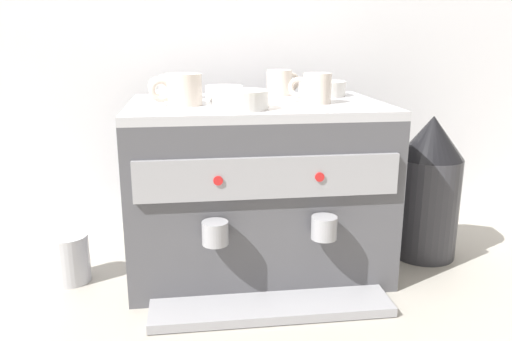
% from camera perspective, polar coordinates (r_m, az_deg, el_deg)
% --- Properties ---
extents(ground_plane, '(4.00, 4.00, 0.00)m').
position_cam_1_polar(ground_plane, '(1.38, 0.00, -10.18)').
color(ground_plane, '#9E998E').
extents(tiled_backsplash_wall, '(2.80, 0.03, 0.93)m').
position_cam_1_polar(tiled_backsplash_wall, '(1.61, -1.70, 10.65)').
color(tiled_backsplash_wall, silver).
rests_on(tiled_backsplash_wall, ground_plane).
extents(espresso_machine, '(0.62, 0.52, 0.43)m').
position_cam_1_polar(espresso_machine, '(1.30, 0.03, -1.80)').
color(espresso_machine, '#4C4C51').
rests_on(espresso_machine, ground_plane).
extents(ceramic_cup_0, '(0.10, 0.07, 0.07)m').
position_cam_1_polar(ceramic_cup_0, '(1.40, 2.75, 9.82)').
color(ceramic_cup_0, beige).
rests_on(ceramic_cup_0, espresso_machine).
extents(ceramic_cup_1, '(0.12, 0.08, 0.07)m').
position_cam_1_polar(ceramic_cup_1, '(1.21, -8.26, 8.97)').
color(ceramic_cup_1, beige).
rests_on(ceramic_cup_1, espresso_machine).
extents(ceramic_cup_2, '(0.11, 0.08, 0.06)m').
position_cam_1_polar(ceramic_cup_2, '(1.34, -9.21, 9.24)').
color(ceramic_cup_2, beige).
rests_on(ceramic_cup_2, espresso_machine).
extents(ceramic_cup_3, '(0.10, 0.07, 0.07)m').
position_cam_1_polar(ceramic_cup_3, '(1.24, 6.69, 9.15)').
color(ceramic_cup_3, beige).
rests_on(ceramic_cup_3, espresso_machine).
extents(ceramic_bowl_0, '(0.13, 0.13, 0.04)m').
position_cam_1_polar(ceramic_bowl_0, '(1.40, 7.41, 9.08)').
color(ceramic_bowl_0, white).
rests_on(ceramic_bowl_0, espresso_machine).
extents(ceramic_bowl_1, '(0.12, 0.12, 0.04)m').
position_cam_1_polar(ceramic_bowl_1, '(1.13, -1.73, 7.89)').
color(ceramic_bowl_1, white).
rests_on(ceramic_bowl_1, espresso_machine).
extents(ceramic_bowl_2, '(0.10, 0.10, 0.03)m').
position_cam_1_polar(ceramic_bowl_2, '(1.31, -3.60, 8.69)').
color(ceramic_bowl_2, white).
rests_on(ceramic_bowl_2, espresso_machine).
extents(coffee_grinder, '(0.17, 0.17, 0.38)m').
position_cam_1_polar(coffee_grinder, '(1.43, 18.69, -1.81)').
color(coffee_grinder, '#333338').
rests_on(coffee_grinder, ground_plane).
extents(milk_pitcher, '(0.09, 0.09, 0.12)m').
position_cam_1_polar(milk_pitcher, '(1.33, -20.16, -9.22)').
color(milk_pitcher, '#B7B7BC').
rests_on(milk_pitcher, ground_plane).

